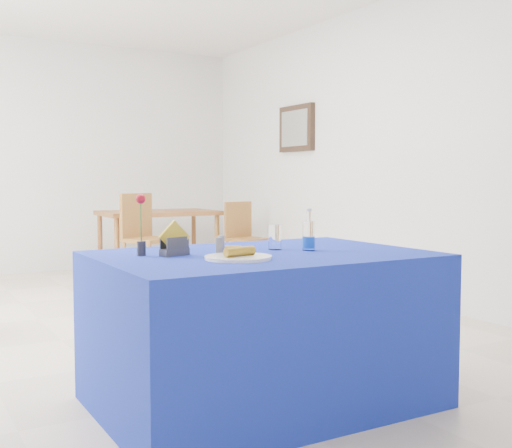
{
  "coord_description": "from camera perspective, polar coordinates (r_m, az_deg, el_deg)",
  "views": [
    {
      "loc": [
        -1.58,
        -4.5,
        1.12
      ],
      "look_at": [
        -0.12,
        -1.97,
        0.92
      ],
      "focal_mm": 45.0,
      "sensor_mm": 36.0,
      "label": 1
    }
  ],
  "objects": [
    {
      "name": "floor",
      "position": [
        4.91,
        -10.48,
        -9.33
      ],
      "size": [
        7.0,
        7.0,
        0.0
      ],
      "primitive_type": "plane",
      "color": "beige",
      "rests_on": "ground"
    },
    {
      "name": "room_shell",
      "position": [
        4.81,
        -10.74,
        11.37
      ],
      "size": [
        7.0,
        7.0,
        7.0
      ],
      "color": "silver",
      "rests_on": "ground"
    },
    {
      "name": "picture_frame",
      "position": [
        7.35,
        3.63,
        8.48
      ],
      "size": [
        0.06,
        0.64,
        0.52
      ],
      "primitive_type": "cube",
      "color": "black",
      "rests_on": "room_shell"
    },
    {
      "name": "picture_art",
      "position": [
        7.34,
        3.47,
        8.49
      ],
      "size": [
        0.02,
        0.52,
        0.4
      ],
      "primitive_type": "cube",
      "color": "#998C66",
      "rests_on": "room_shell"
    },
    {
      "name": "plate",
      "position": [
        2.94,
        -1.59,
        -2.99
      ],
      "size": [
        0.31,
        0.31,
        0.01
      ],
      "primitive_type": "cylinder",
      "color": "white",
      "rests_on": "blue_table"
    },
    {
      "name": "drinking_glass",
      "position": [
        3.33,
        1.69,
        -1.16
      ],
      "size": [
        0.07,
        0.07,
        0.13
      ],
      "primitive_type": "cylinder",
      "color": "white",
      "rests_on": "blue_table"
    },
    {
      "name": "salt_shaker",
      "position": [
        3.21,
        -3.1,
        -1.78
      ],
      "size": [
        0.03,
        0.03,
        0.08
      ],
      "primitive_type": "cylinder",
      "color": "gray",
      "rests_on": "blue_table"
    },
    {
      "name": "pepper_shaker",
      "position": [
        3.09,
        -3.35,
        -1.99
      ],
      "size": [
        0.03,
        0.03,
        0.08
      ],
      "primitive_type": "cylinder",
      "color": "slate",
      "rests_on": "blue_table"
    },
    {
      "name": "blue_table",
      "position": [
        3.25,
        0.57,
        -9.24
      ],
      "size": [
        1.6,
        1.1,
        0.76
      ],
      "color": "#102F98",
      "rests_on": "floor"
    },
    {
      "name": "water_bottle",
      "position": [
        3.31,
        4.7,
        -1.12
      ],
      "size": [
        0.07,
        0.07,
        0.21
      ],
      "color": "white",
      "rests_on": "blue_table"
    },
    {
      "name": "napkin_holder",
      "position": [
        3.1,
        -7.26,
        -1.89
      ],
      "size": [
        0.16,
        0.1,
        0.17
      ],
      "color": "#3C3C41",
      "rests_on": "blue_table"
    },
    {
      "name": "rose_vase",
      "position": [
        3.1,
        -10.18,
        -0.22
      ],
      "size": [
        0.05,
        0.05,
        0.3
      ],
      "color": "#252429",
      "rests_on": "blue_table"
    },
    {
      "name": "oak_table",
      "position": [
        7.63,
        -8.7,
        0.59
      ],
      "size": [
        1.33,
        0.88,
        0.76
      ],
      "color": "brown",
      "rests_on": "floor"
    },
    {
      "name": "chair_bg_left",
      "position": [
        6.95,
        -9.97,
        -0.7
      ],
      "size": [
        0.58,
        0.58,
        0.97
      ],
      "rotation": [
        0.0,
        0.0,
        0.42
      ],
      "color": "#975E2C",
      "rests_on": "floor"
    },
    {
      "name": "chair_bg_right",
      "position": [
        7.48,
        -1.14,
        -0.81
      ],
      "size": [
        0.45,
        0.45,
        0.86
      ],
      "rotation": [
        0.0,
        0.0,
        0.18
      ],
      "color": "#975E2C",
      "rests_on": "floor"
    },
    {
      "name": "banana_pieces",
      "position": [
        2.95,
        -1.64,
        -2.41
      ],
      "size": [
        0.16,
        0.13,
        0.04
      ],
      "color": "gold",
      "rests_on": "plate"
    }
  ]
}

